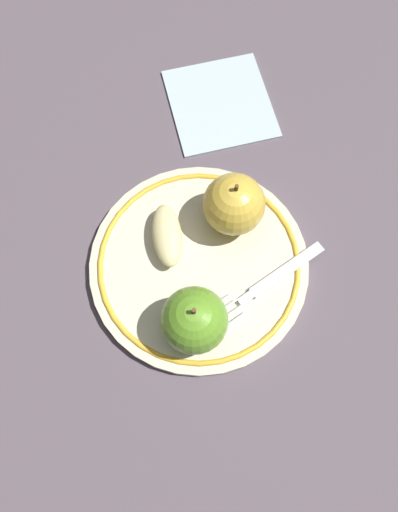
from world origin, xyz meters
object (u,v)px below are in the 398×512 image
at_px(plate, 199,265).
at_px(apple_second_whole, 234,204).
at_px(napkin_folded, 220,103).
at_px(apple_red_whole, 197,320).
at_px(apple_slice_front, 167,235).
at_px(fork, 262,287).

bearing_deg(plate, apple_second_whole, -136.28).
distance_m(apple_second_whole, napkin_folded, 0.16).
relative_size(apple_red_whole, apple_slice_front, 1.03).
bearing_deg(napkin_folded, fork, 87.84).
relative_size(plate, apple_second_whole, 3.18).
xyz_separation_m(apple_second_whole, apple_slice_front, (0.07, 0.01, -0.02)).
xyz_separation_m(apple_slice_front, fork, (-0.09, 0.07, -0.01)).
distance_m(plate, napkin_folded, 0.21).
distance_m(plate, fork, 0.07).
distance_m(fork, napkin_folded, 0.24).
distance_m(apple_red_whole, apple_second_whole, 0.13).
bearing_deg(plate, napkin_folded, -108.60).
bearing_deg(apple_slice_front, apple_red_whole, 10.45).
height_order(apple_second_whole, apple_slice_front, apple_second_whole).
relative_size(plate, apple_slice_front, 3.28).
height_order(apple_red_whole, apple_second_whole, same).
height_order(apple_second_whole, fork, apple_second_whole).
bearing_deg(napkin_folded, apple_slice_front, 60.50).
distance_m(apple_red_whole, napkin_folded, 0.28).
xyz_separation_m(plate, napkin_folded, (-0.07, -0.20, -0.00)).
height_order(fork, napkin_folded, fork).
bearing_deg(apple_red_whole, napkin_folded, -107.26).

